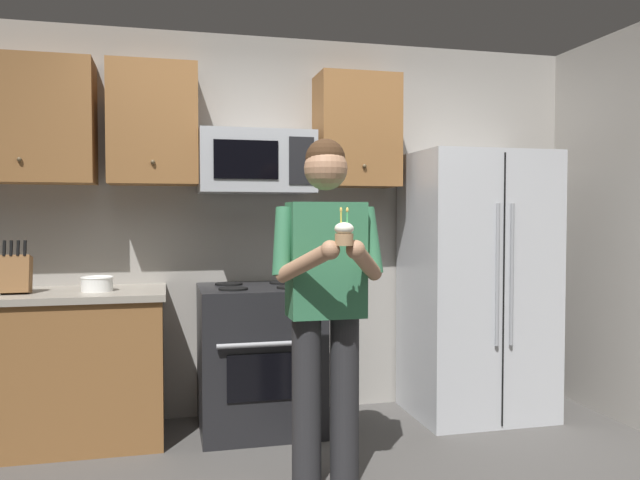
% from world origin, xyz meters
% --- Properties ---
extents(wall_back, '(4.40, 0.10, 2.60)m').
position_xyz_m(wall_back, '(0.00, 1.75, 1.30)').
color(wall_back, gray).
rests_on(wall_back, ground).
extents(oven_range, '(0.76, 0.70, 0.93)m').
position_xyz_m(oven_range, '(-0.15, 1.36, 0.46)').
color(oven_range, black).
rests_on(oven_range, ground).
extents(microwave, '(0.74, 0.41, 0.40)m').
position_xyz_m(microwave, '(-0.15, 1.48, 1.72)').
color(microwave, '#9EA0A5').
extents(refrigerator, '(0.90, 0.75, 1.80)m').
position_xyz_m(refrigerator, '(1.35, 1.32, 0.90)').
color(refrigerator, '#B7BABF').
rests_on(refrigerator, ground).
extents(cabinet_row_upper, '(2.78, 0.36, 0.76)m').
position_xyz_m(cabinet_row_upper, '(-0.72, 1.53, 1.95)').
color(cabinet_row_upper, brown).
extents(counter_left, '(1.44, 0.66, 0.92)m').
position_xyz_m(counter_left, '(-1.45, 1.38, 0.46)').
color(counter_left, brown).
rests_on(counter_left, ground).
extents(knife_block, '(0.16, 0.15, 0.32)m').
position_xyz_m(knife_block, '(-1.58, 1.33, 1.03)').
color(knife_block, brown).
rests_on(knife_block, counter_left).
extents(bowl_large_white, '(0.19, 0.19, 0.09)m').
position_xyz_m(bowl_large_white, '(-1.13, 1.34, 0.97)').
color(bowl_large_white, white).
rests_on(bowl_large_white, counter_left).
extents(person, '(0.60, 0.48, 1.76)m').
position_xyz_m(person, '(0.06, 0.44, 1.00)').
color(person, '#262628').
rests_on(person, ground).
extents(cupcake, '(0.09, 0.09, 0.17)m').
position_xyz_m(cupcake, '(0.06, 0.11, 1.29)').
color(cupcake, '#A87F56').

